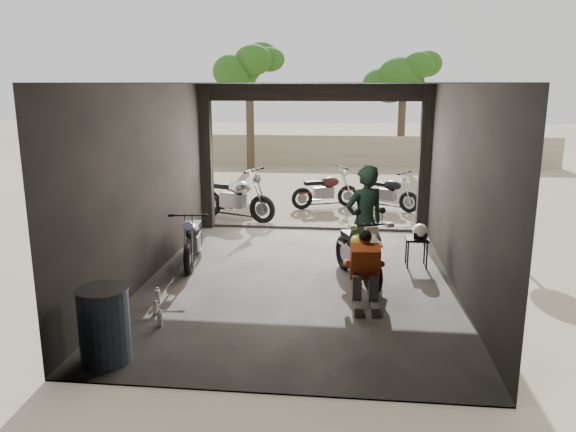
% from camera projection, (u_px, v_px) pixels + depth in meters
% --- Properties ---
extents(ground, '(80.00, 80.00, 0.00)m').
position_uv_depth(ground, '(299.00, 282.00, 9.29)').
color(ground, '#7A6D56').
rests_on(ground, ground).
extents(garage, '(7.00, 7.13, 3.20)m').
position_uv_depth(garage, '(303.00, 200.00, 9.52)').
color(garage, '#2D2B28').
rests_on(garage, ground).
extents(boundary_wall, '(18.00, 0.30, 1.20)m').
position_uv_depth(boundary_wall, '(330.00, 150.00, 22.70)').
color(boundary_wall, gray).
rests_on(boundary_wall, ground).
extents(tree_left, '(2.20, 2.20, 5.60)m').
position_uv_depth(tree_left, '(249.00, 62.00, 20.79)').
color(tree_left, '#382B1E').
rests_on(tree_left, ground).
extents(tree_right, '(2.20, 2.20, 5.00)m').
position_uv_depth(tree_right, '(404.00, 75.00, 21.73)').
color(tree_right, '#382B1E').
rests_on(tree_right, ground).
extents(main_bike, '(1.24, 1.80, 1.11)m').
position_uv_depth(main_bike, '(358.00, 249.00, 9.19)').
color(main_bike, beige).
rests_on(main_bike, ground).
extents(left_bike, '(0.83, 1.59, 1.03)m').
position_uv_depth(left_bike, '(193.00, 236.00, 10.11)').
color(left_bike, black).
rests_on(left_bike, ground).
extents(outside_bike_a, '(2.05, 1.41, 1.28)m').
position_uv_depth(outside_bike_a, '(235.00, 194.00, 13.37)').
color(outside_bike_a, black).
rests_on(outside_bike_a, ground).
extents(outside_bike_b, '(1.74, 1.24, 1.09)m').
position_uv_depth(outside_bike_b, '(325.00, 188.00, 14.72)').
color(outside_bike_b, '#421610').
rests_on(outside_bike_b, ground).
extents(outside_bike_c, '(1.61, 1.35, 1.03)m').
position_uv_depth(outside_bike_c, '(388.00, 190.00, 14.55)').
color(outside_bike_c, black).
rests_on(outside_bike_c, ground).
extents(rider, '(0.84, 0.75, 1.92)m').
position_uv_depth(rider, '(364.00, 223.00, 9.23)').
color(rider, black).
rests_on(rider, ground).
extents(mechanic, '(0.62, 0.80, 1.10)m').
position_uv_depth(mechanic, '(365.00, 273.00, 8.03)').
color(mechanic, '#C34C1A').
rests_on(mechanic, ground).
extents(stool, '(0.39, 0.39, 0.54)m').
position_uv_depth(stool, '(417.00, 242.00, 9.93)').
color(stool, black).
rests_on(stool, ground).
extents(helmet, '(0.31, 0.33, 0.26)m').
position_uv_depth(helmet, '(420.00, 231.00, 9.85)').
color(helmet, white).
rests_on(helmet, stool).
extents(oil_drum, '(0.62, 0.62, 0.91)m').
position_uv_depth(oil_drum, '(105.00, 326.00, 6.49)').
color(oil_drum, '#40536B').
rests_on(oil_drum, ground).
extents(sign_post, '(0.76, 0.08, 2.28)m').
position_uv_depth(sign_post, '(498.00, 168.00, 11.39)').
color(sign_post, black).
rests_on(sign_post, ground).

